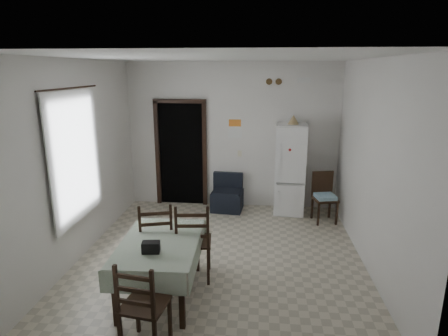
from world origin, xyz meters
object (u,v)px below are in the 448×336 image
at_px(dining_table, 161,268).
at_px(dining_chair_near_head, 144,304).
at_px(dining_chair_far_left, 157,238).
at_px(fridge, 290,169).
at_px(dining_chair_far_right, 193,240).
at_px(navy_seat, 227,193).
at_px(corner_chair, 325,198).

height_order(dining_table, dining_chair_near_head, dining_chair_near_head).
distance_m(dining_table, dining_chair_far_left, 0.55).
bearing_deg(fridge, dining_table, -116.30).
distance_m(dining_table, dining_chair_far_right, 0.59).
relative_size(fridge, dining_table, 1.25).
distance_m(dining_table, dining_chair_near_head, 0.92).
distance_m(navy_seat, dining_chair_far_right, 2.57).
relative_size(navy_seat, dining_chair_near_head, 0.72).
height_order(fridge, dining_table, fridge).
distance_m(navy_seat, dining_chair_far_left, 2.63).
height_order(fridge, dining_chair_far_left, fridge).
bearing_deg(fridge, corner_chair, -29.99).
bearing_deg(corner_chair, dining_table, -144.54).
bearing_deg(navy_seat, fridge, 5.24).
xyz_separation_m(dining_chair_far_left, dining_chair_far_right, (0.51, -0.03, 0.01)).
xyz_separation_m(fridge, dining_chair_far_right, (-1.45, -2.55, -0.33)).
bearing_deg(fridge, dining_chair_far_right, -115.27).
distance_m(dining_chair_far_right, dining_chair_near_head, 1.39).
relative_size(fridge, navy_seat, 2.43).
bearing_deg(corner_chair, dining_chair_near_head, -135.24).
bearing_deg(dining_table, dining_chair_near_head, -86.93).
relative_size(dining_chair_far_right, dining_chair_near_head, 1.09).
bearing_deg(navy_seat, dining_table, -95.24).
xyz_separation_m(fridge, dining_table, (-1.78, -3.01, -0.51)).
bearing_deg(dining_chair_far_right, fridge, -125.75).
xyz_separation_m(navy_seat, dining_chair_near_head, (-0.48, -3.92, 0.14)).
bearing_deg(dining_chair_near_head, navy_seat, -88.34).
height_order(dining_table, dining_chair_far_left, dining_chair_far_left).
bearing_deg(dining_table, navy_seat, 77.61).
bearing_deg(dining_chair_far_left, navy_seat, -121.70).
bearing_deg(dining_chair_far_left, corner_chair, -156.28).
bearing_deg(fridge, dining_chair_far_left, -123.60).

